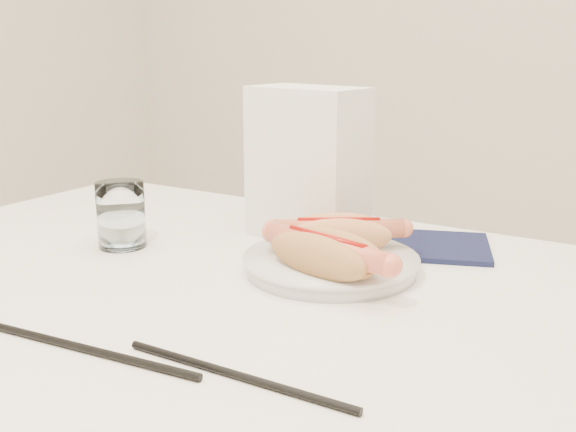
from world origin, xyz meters
The scene contains 9 objects.
table centered at (0.00, 0.00, 0.69)m, with size 1.20×0.80×0.75m.
plate centered at (0.05, 0.12, 0.76)m, with size 0.21×0.21×0.02m, color silver.
hotdog_left centered at (0.04, 0.16, 0.79)m, with size 0.15×0.13×0.05m.
hotdog_right centered at (0.07, 0.07, 0.79)m, with size 0.18×0.10×0.05m.
water_glass centered at (-0.25, 0.06, 0.80)m, with size 0.07×0.07×0.09m, color white.
chopstick_near centered at (-0.04, -0.20, 0.75)m, with size 0.01×0.01×0.25m, color black.
chopstick_far centered at (0.11, -0.17, 0.75)m, with size 0.01×0.01×0.23m, color black.
napkin_box centered at (-0.05, 0.24, 0.86)m, with size 0.16×0.09×0.22m, color white.
navy_napkin centered at (0.13, 0.28, 0.75)m, with size 0.14×0.14×0.01m, color #101533.
Camera 1 is at (0.43, -0.60, 1.03)m, focal length 42.75 mm.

